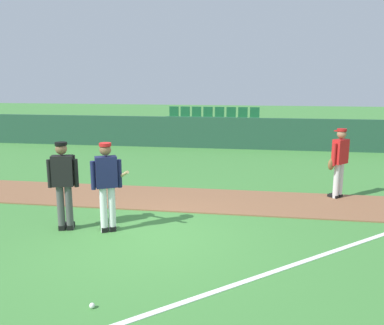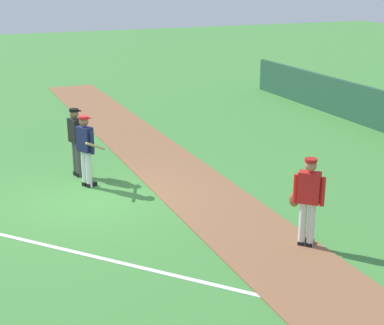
% 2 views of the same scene
% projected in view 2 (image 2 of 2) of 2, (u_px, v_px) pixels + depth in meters
% --- Properties ---
extents(ground_plane, '(80.00, 80.00, 0.00)m').
position_uv_depth(ground_plane, '(87.00, 198.00, 13.36)').
color(ground_plane, '#42843A').
extents(infield_dirt_path, '(28.00, 2.01, 0.03)m').
position_uv_depth(infield_dirt_path, '(188.00, 183.00, 14.31)').
color(infield_dirt_path, brown).
rests_on(infield_dirt_path, ground).
extents(foul_line_chalk, '(9.02, 8.06, 0.01)m').
position_uv_depth(foul_line_chalk, '(99.00, 258.00, 10.55)').
color(foul_line_chalk, white).
rests_on(foul_line_chalk, ground).
extents(batter_navy_jersey, '(0.74, 0.70, 1.76)m').
position_uv_depth(batter_navy_jersey, '(86.00, 148.00, 13.81)').
color(batter_navy_jersey, white).
rests_on(batter_navy_jersey, ground).
extents(umpire_home_plate, '(0.57, 0.38, 1.76)m').
position_uv_depth(umpire_home_plate, '(76.00, 138.00, 14.55)').
color(umpire_home_plate, '#4C4C4C').
rests_on(umpire_home_plate, ground).
extents(runner_red_jersey, '(0.56, 0.50, 1.76)m').
position_uv_depth(runner_red_jersey, '(308.00, 199.00, 10.72)').
color(runner_red_jersey, silver).
rests_on(runner_red_jersey, ground).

